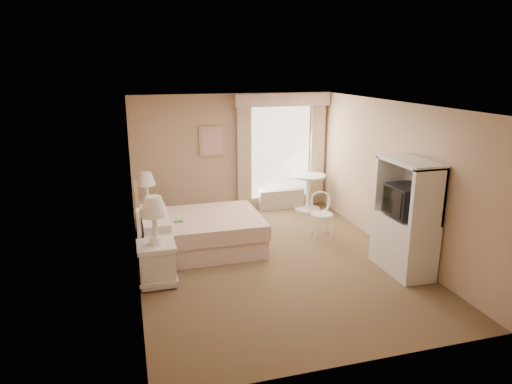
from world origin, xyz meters
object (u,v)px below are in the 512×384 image
object	(u,v)px
nightstand_far	(148,210)
nightstand_near	(156,252)
armoire	(405,226)
cafe_chair	(321,210)
bed	(195,232)
round_table	(308,186)

from	to	relation	value
nightstand_far	nightstand_near	bearing A→B (deg)	-90.00
nightstand_far	armoire	xyz separation A→B (m)	(3.65, -2.76, 0.29)
nightstand_near	cafe_chair	size ratio (longest dim) A/B	1.58
bed	cafe_chair	distance (m)	2.35
bed	armoire	bearing A→B (deg)	-29.40
nightstand_far	armoire	distance (m)	4.59
nightstand_far	round_table	xyz separation A→B (m)	(3.41, 0.48, 0.09)
round_table	nightstand_near	bearing A→B (deg)	-141.78
nightstand_near	nightstand_far	bearing A→B (deg)	90.00
bed	armoire	distance (m)	3.39
nightstand_near	cafe_chair	bearing A→B (deg)	21.16
round_table	cafe_chair	distance (m)	1.54
cafe_chair	bed	bearing A→B (deg)	-170.26
nightstand_near	nightstand_far	distance (m)	2.20
nightstand_far	armoire	world-z (taller)	armoire
nightstand_near	bed	bearing A→B (deg)	57.02
nightstand_near	nightstand_far	size ratio (longest dim) A/B	1.13
cafe_chair	armoire	world-z (taller)	armoire
cafe_chair	round_table	bearing A→B (deg)	84.57
nightstand_far	cafe_chair	world-z (taller)	nightstand_far
armoire	cafe_chair	bearing A→B (deg)	108.75
round_table	nightstand_far	bearing A→B (deg)	-171.93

